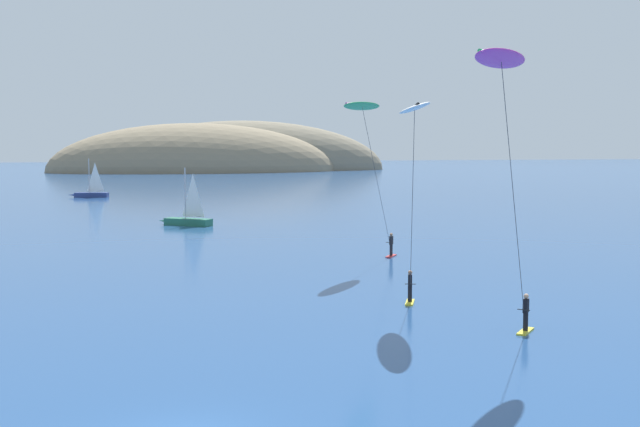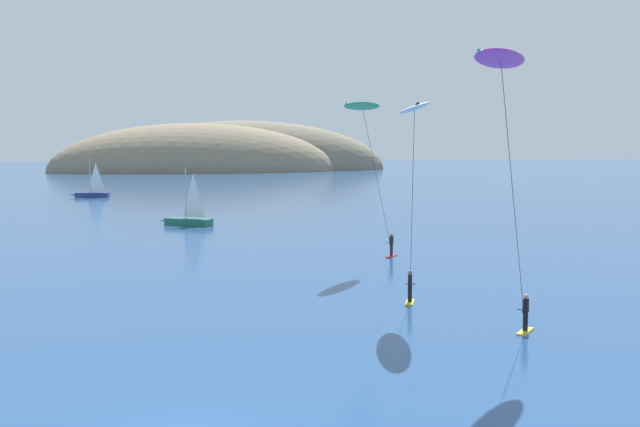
# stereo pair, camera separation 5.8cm
# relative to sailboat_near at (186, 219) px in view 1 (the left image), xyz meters

# --- Properties ---
(headland_island) EXTENTS (92.88, 44.43, 27.77)m
(headland_island) POSITION_rel_sailboat_near_xyz_m (11.87, 142.24, -0.64)
(headland_island) COLOR #6B6656
(headland_island) RESTS_ON ground
(sailboat_near) EXTENTS (5.40, 4.23, 5.70)m
(sailboat_near) POSITION_rel_sailboat_near_xyz_m (0.00, 0.00, 0.00)
(sailboat_near) COLOR #23664C
(sailboat_near) RESTS_ON ground
(sailboat_far) EXTENTS (5.97, 2.33, 5.70)m
(sailboat_far) POSITION_rel_sailboat_near_xyz_m (-12.32, 42.52, 0.00)
(sailboat_far) COLOR navy
(sailboat_far) RESTS_ON ground
(kitesurfer_green) EXTENTS (6.12, 7.90, 10.89)m
(kitesurfer_green) POSITION_rel_sailboat_near_xyz_m (10.61, -28.67, 9.05)
(kitesurfer_green) COLOR red
(kitesurfer_green) RESTS_ON ground
(kitesurfer_white) EXTENTS (3.07, 6.59, 10.20)m
(kitesurfer_white) POSITION_rel_sailboat_near_xyz_m (9.14, -43.19, 8.62)
(kitesurfer_white) COLOR yellow
(kitesurfer_white) RESTS_ON ground
(kitesurfer_magenta) EXTENTS (5.69, 6.34, 11.80)m
(kitesurfer_magenta) POSITION_rel_sailboat_near_xyz_m (10.23, -50.68, 9.79)
(kitesurfer_magenta) COLOR yellow
(kitesurfer_magenta) RESTS_ON ground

